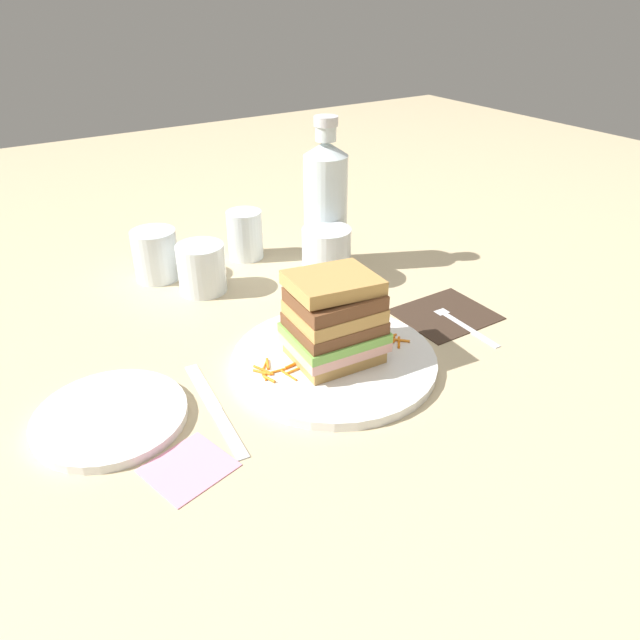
% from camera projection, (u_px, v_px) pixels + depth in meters
% --- Properties ---
extents(ground_plane, '(3.00, 3.00, 0.00)m').
position_uv_depth(ground_plane, '(343.00, 361.00, 0.81)').
color(ground_plane, '#C6B289').
extents(main_plate, '(0.27, 0.27, 0.01)m').
position_uv_depth(main_plate, '(332.00, 359.00, 0.80)').
color(main_plate, white).
rests_on(main_plate, ground_plane).
extents(sandwich, '(0.12, 0.11, 0.12)m').
position_uv_depth(sandwich, '(333.00, 318.00, 0.77)').
color(sandwich, tan).
rests_on(sandwich, main_plate).
extents(carrot_shred_0, '(0.02, 0.02, 0.00)m').
position_uv_depth(carrot_shred_0, '(262.00, 372.00, 0.76)').
color(carrot_shred_0, orange).
rests_on(carrot_shred_0, main_plate).
extents(carrot_shred_1, '(0.01, 0.02, 0.00)m').
position_uv_depth(carrot_shred_1, '(265.00, 365.00, 0.77)').
color(carrot_shred_1, orange).
rests_on(carrot_shred_1, main_plate).
extents(carrot_shred_2, '(0.01, 0.03, 0.00)m').
position_uv_depth(carrot_shred_2, '(265.00, 374.00, 0.76)').
color(carrot_shred_2, orange).
rests_on(carrot_shred_2, main_plate).
extents(carrot_shred_3, '(0.02, 0.01, 0.00)m').
position_uv_depth(carrot_shred_3, '(292.00, 365.00, 0.77)').
color(carrot_shred_3, orange).
rests_on(carrot_shred_3, main_plate).
extents(carrot_shred_4, '(0.03, 0.01, 0.00)m').
position_uv_depth(carrot_shred_4, '(274.00, 372.00, 0.76)').
color(carrot_shred_4, orange).
rests_on(carrot_shred_4, main_plate).
extents(carrot_shred_5, '(0.02, 0.03, 0.00)m').
position_uv_depth(carrot_shred_5, '(263.00, 370.00, 0.76)').
color(carrot_shred_5, orange).
rests_on(carrot_shred_5, main_plate).
extents(carrot_shred_6, '(0.01, 0.02, 0.00)m').
position_uv_depth(carrot_shred_6, '(268.00, 378.00, 0.75)').
color(carrot_shred_6, orange).
rests_on(carrot_shred_6, main_plate).
extents(carrot_shred_7, '(0.01, 0.03, 0.00)m').
position_uv_depth(carrot_shred_7, '(289.00, 375.00, 0.76)').
color(carrot_shred_7, orange).
rests_on(carrot_shred_7, main_plate).
extents(carrot_shred_8, '(0.01, 0.02, 0.00)m').
position_uv_depth(carrot_shred_8, '(268.00, 364.00, 0.78)').
color(carrot_shred_8, orange).
rests_on(carrot_shred_8, main_plate).
extents(carrot_shred_9, '(0.03, 0.01, 0.00)m').
position_uv_depth(carrot_shred_9, '(295.00, 371.00, 0.76)').
color(carrot_shred_9, orange).
rests_on(carrot_shred_9, main_plate).
extents(carrot_shred_10, '(0.02, 0.01, 0.00)m').
position_uv_depth(carrot_shred_10, '(389.00, 344.00, 0.82)').
color(carrot_shred_10, orange).
rests_on(carrot_shred_10, main_plate).
extents(carrot_shred_11, '(0.01, 0.03, 0.00)m').
position_uv_depth(carrot_shred_11, '(372.00, 339.00, 0.83)').
color(carrot_shred_11, orange).
rests_on(carrot_shred_11, main_plate).
extents(carrot_shred_12, '(0.02, 0.02, 0.00)m').
position_uv_depth(carrot_shred_12, '(373.00, 336.00, 0.84)').
color(carrot_shred_12, orange).
rests_on(carrot_shred_12, main_plate).
extents(carrot_shred_13, '(0.02, 0.02, 0.00)m').
position_uv_depth(carrot_shred_13, '(399.00, 340.00, 0.83)').
color(carrot_shred_13, orange).
rests_on(carrot_shred_13, main_plate).
extents(carrot_shred_14, '(0.02, 0.01, 0.00)m').
position_uv_depth(carrot_shred_14, '(390.00, 339.00, 0.83)').
color(carrot_shred_14, orange).
rests_on(carrot_shred_14, main_plate).
extents(carrot_shred_15, '(0.03, 0.01, 0.00)m').
position_uv_depth(carrot_shred_15, '(367.00, 340.00, 0.83)').
color(carrot_shred_15, orange).
rests_on(carrot_shred_15, main_plate).
extents(carrot_shred_16, '(0.02, 0.02, 0.00)m').
position_uv_depth(carrot_shred_16, '(399.00, 342.00, 0.82)').
color(carrot_shred_16, orange).
rests_on(carrot_shred_16, main_plate).
extents(carrot_shred_17, '(0.02, 0.01, 0.00)m').
position_uv_depth(carrot_shred_17, '(391.00, 337.00, 0.84)').
color(carrot_shred_17, orange).
rests_on(carrot_shred_17, main_plate).
extents(carrot_shred_18, '(0.02, 0.01, 0.00)m').
position_uv_depth(carrot_shred_18, '(372.00, 334.00, 0.84)').
color(carrot_shred_18, orange).
rests_on(carrot_shred_18, main_plate).
extents(napkin_dark, '(0.14, 0.12, 0.00)m').
position_uv_depth(napkin_dark, '(445.00, 314.00, 0.92)').
color(napkin_dark, '#38281E').
rests_on(napkin_dark, ground_plane).
extents(fork, '(0.02, 0.17, 0.00)m').
position_uv_depth(fork, '(455.00, 318.00, 0.90)').
color(fork, silver).
rests_on(fork, napkin_dark).
extents(knife, '(0.03, 0.20, 0.00)m').
position_uv_depth(knife, '(216.00, 410.00, 0.72)').
color(knife, silver).
rests_on(knife, ground_plane).
extents(juice_glass, '(0.08, 0.08, 0.09)m').
position_uv_depth(juice_glass, '(326.00, 259.00, 1.00)').
color(juice_glass, white).
rests_on(juice_glass, ground_plane).
extents(water_bottle, '(0.08, 0.08, 0.26)m').
position_uv_depth(water_bottle, '(325.00, 203.00, 1.02)').
color(water_bottle, silver).
rests_on(water_bottle, ground_plane).
extents(empty_tumbler_0, '(0.08, 0.08, 0.08)m').
position_uv_depth(empty_tumbler_0, '(202.00, 268.00, 0.97)').
color(empty_tumbler_0, silver).
rests_on(empty_tumbler_0, ground_plane).
extents(empty_tumbler_1, '(0.06, 0.06, 0.09)m').
position_uv_depth(empty_tumbler_1, '(245.00, 235.00, 1.09)').
color(empty_tumbler_1, silver).
rests_on(empty_tumbler_1, ground_plane).
extents(empty_tumbler_2, '(0.08, 0.08, 0.09)m').
position_uv_depth(empty_tumbler_2, '(156.00, 255.00, 1.01)').
color(empty_tumbler_2, silver).
rests_on(empty_tumbler_2, ground_plane).
extents(side_plate, '(0.18, 0.18, 0.01)m').
position_uv_depth(side_plate, '(111.00, 417.00, 0.70)').
color(side_plate, white).
rests_on(side_plate, ground_plane).
extents(napkin_pink, '(0.10, 0.10, 0.00)m').
position_uv_depth(napkin_pink, '(188.00, 467.00, 0.63)').
color(napkin_pink, pink).
rests_on(napkin_pink, ground_plane).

